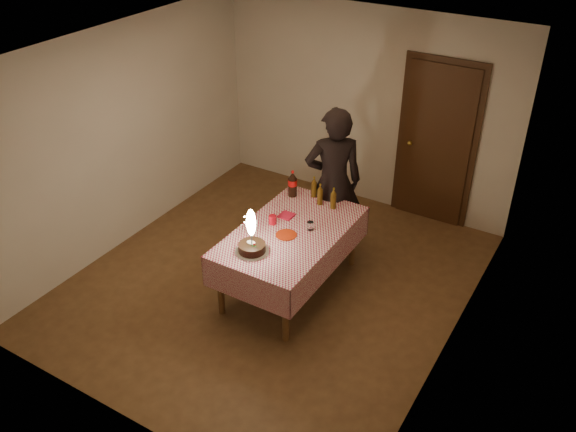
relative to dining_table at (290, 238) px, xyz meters
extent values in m
cube|color=brown|center=(-0.23, -0.02, -0.64)|extent=(4.00, 4.50, 0.01)
cube|color=beige|center=(-0.23, 2.23, 0.66)|extent=(4.00, 0.04, 2.60)
cube|color=beige|center=(-0.23, -2.27, 0.66)|extent=(4.00, 0.04, 2.60)
cube|color=beige|center=(-2.23, -0.02, 0.66)|extent=(0.04, 4.50, 2.60)
cube|color=beige|center=(1.77, -0.02, 0.66)|extent=(0.04, 4.50, 2.60)
cube|color=silver|center=(-0.23, -0.02, 1.96)|extent=(4.00, 4.50, 0.04)
cube|color=#472814|center=(0.77, 2.20, 0.38)|extent=(0.85, 0.05, 2.05)
sphere|color=#B28C33|center=(0.45, 2.15, 0.36)|extent=(0.06, 0.06, 0.06)
cube|color=brown|center=(0.00, 0.00, 0.07)|extent=(0.90, 1.60, 0.04)
cylinder|color=brown|center=(-0.39, -0.74, -0.30)|extent=(0.07, 0.07, 0.69)
cylinder|color=brown|center=(0.39, -0.74, -0.30)|extent=(0.07, 0.07, 0.69)
cylinder|color=brown|center=(-0.39, 0.74, -0.30)|extent=(0.07, 0.07, 0.69)
cylinder|color=brown|center=(0.39, 0.74, -0.30)|extent=(0.07, 0.07, 0.69)
cube|color=beige|center=(0.00, 0.00, 0.09)|extent=(1.02, 1.72, 0.01)
cube|color=beige|center=(0.00, -0.85, -0.08)|extent=(1.02, 0.01, 0.34)
cube|color=beige|center=(0.00, 0.85, -0.08)|extent=(1.02, 0.01, 0.34)
cube|color=beige|center=(-0.50, 0.00, -0.08)|extent=(0.01, 1.72, 0.34)
cube|color=beige|center=(0.50, 0.00, -0.08)|extent=(0.01, 1.72, 0.34)
cylinder|color=white|center=(-0.13, -0.52, 0.10)|extent=(0.34, 0.34, 0.01)
cylinder|color=black|center=(-0.13, -0.52, 0.15)|extent=(0.27, 0.27, 0.08)
cylinder|color=white|center=(-0.15, -0.51, 0.19)|extent=(0.07, 0.07, 0.00)
sphere|color=red|center=(-0.10, -0.53, 0.20)|extent=(0.02, 0.02, 0.02)
cube|color=#19721E|center=(-0.08, -0.54, 0.19)|extent=(0.02, 0.01, 0.00)
cube|color=#19721E|center=(-0.11, -0.55, 0.19)|extent=(0.01, 0.02, 0.00)
cylinder|color=#262628|center=(-0.13, -0.52, 0.25)|extent=(0.01, 0.01, 0.12)
ellipsoid|color=#FFF2BF|center=(-0.13, -0.52, 0.44)|extent=(0.09, 0.09, 0.29)
sphere|color=white|center=(-0.13, -0.52, 0.33)|extent=(0.04, 0.04, 0.04)
cylinder|color=#B0290C|center=(0.01, -0.10, 0.10)|extent=(0.22, 0.22, 0.01)
cylinder|color=#B00C1A|center=(-0.23, 0.02, 0.15)|extent=(0.08, 0.08, 0.10)
cylinder|color=white|center=(0.17, 0.13, 0.14)|extent=(0.07, 0.07, 0.09)
cube|color=#B6142F|center=(-0.18, 0.22, 0.11)|extent=(0.15, 0.15, 0.02)
cylinder|color=black|center=(-0.36, 0.65, 0.21)|extent=(0.10, 0.10, 0.22)
cylinder|color=red|center=(-0.36, 0.65, 0.27)|extent=(0.10, 0.10, 0.07)
cone|color=black|center=(-0.36, 0.65, 0.36)|extent=(0.10, 0.10, 0.08)
cylinder|color=red|center=(-0.36, 0.65, 0.40)|extent=(0.03, 0.03, 0.02)
cylinder|color=#53370E|center=(-0.14, 0.75, 0.19)|extent=(0.06, 0.06, 0.18)
cone|color=#53370E|center=(-0.14, 0.75, 0.31)|extent=(0.06, 0.06, 0.06)
cylinder|color=olive|center=(-0.14, 0.75, 0.34)|extent=(0.02, 0.02, 0.02)
cylinder|color=#53370E|center=(0.17, 0.64, 0.19)|extent=(0.06, 0.06, 0.18)
cone|color=#53370E|center=(0.17, 0.64, 0.31)|extent=(0.06, 0.06, 0.06)
cylinder|color=olive|center=(0.17, 0.64, 0.34)|extent=(0.02, 0.02, 0.02)
cylinder|color=#53370E|center=(0.00, 0.64, 0.19)|extent=(0.06, 0.06, 0.18)
cone|color=#53370E|center=(0.00, 0.64, 0.31)|extent=(0.06, 0.06, 0.06)
cylinder|color=olive|center=(0.00, 0.64, 0.34)|extent=(0.02, 0.02, 0.02)
imported|color=black|center=(0.03, 0.90, 0.26)|extent=(0.79, 0.74, 1.81)
cube|color=black|center=(-0.05, 1.01, 0.90)|extent=(0.16, 0.15, 0.10)
cylinder|color=black|center=(-0.09, 1.07, 0.90)|extent=(0.11, 0.11, 0.08)
camera|label=1|loc=(2.73, -4.59, 3.58)|focal=38.00mm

